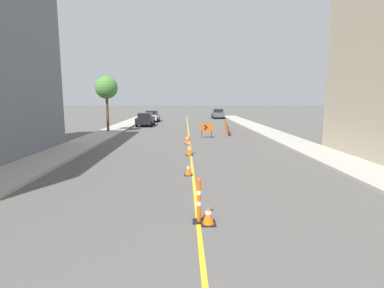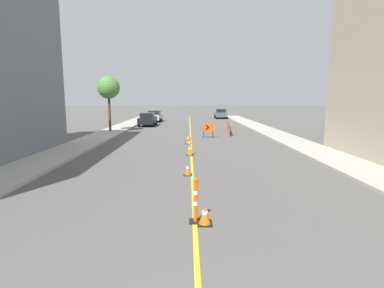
% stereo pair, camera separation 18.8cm
% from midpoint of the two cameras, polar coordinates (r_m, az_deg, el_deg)
% --- Properties ---
extents(lane_stripe, '(0.12, 54.70, 0.01)m').
position_cam_midpoint_polar(lane_stripe, '(28.43, -0.84, 2.01)').
color(lane_stripe, gold).
rests_on(lane_stripe, ground_plane).
extents(sidewalk_left, '(2.53, 54.70, 0.15)m').
position_cam_midpoint_polar(sidewalk_left, '(29.39, -16.11, 2.03)').
color(sidewalk_left, '#ADA89E').
rests_on(sidewalk_left, ground_plane).
extents(sidewalk_right, '(2.53, 54.70, 0.15)m').
position_cam_midpoint_polar(sidewalk_right, '(29.52, 14.36, 2.13)').
color(sidewalk_right, '#ADA89E').
rests_on(sidewalk_right, ground_plane).
extents(traffic_cone_second, '(0.39, 0.39, 0.50)m').
position_cam_midpoint_polar(traffic_cone_second, '(8.10, 2.46, -13.44)').
color(traffic_cone_second, black).
rests_on(traffic_cone_second, ground_plane).
extents(traffic_cone_third, '(0.35, 0.35, 0.53)m').
position_cam_midpoint_polar(traffic_cone_third, '(12.97, -1.11, -4.87)').
color(traffic_cone_third, black).
rests_on(traffic_cone_third, ground_plane).
extents(traffic_cone_fourth, '(0.39, 0.39, 0.65)m').
position_cam_midpoint_polar(traffic_cone_fourth, '(17.42, -0.81, -1.16)').
color(traffic_cone_fourth, black).
rests_on(traffic_cone_fourth, ground_plane).
extents(traffic_cone_fifth, '(0.41, 0.41, 0.70)m').
position_cam_midpoint_polar(traffic_cone_fifth, '(21.89, -1.19, 0.92)').
color(traffic_cone_fifth, black).
rests_on(traffic_cone_fifth, ground_plane).
extents(delineator_post_front, '(0.34, 0.34, 1.22)m').
position_cam_midpoint_polar(delineator_post_front, '(8.13, 0.66, -11.21)').
color(delineator_post_front, black).
rests_on(delineator_post_front, ground_plane).
extents(delineator_post_rear, '(0.35, 0.35, 1.10)m').
position_cam_midpoint_polar(delineator_post_rear, '(17.53, -0.85, -0.61)').
color(delineator_post_rear, black).
rests_on(delineator_post_rear, ground_plane).
extents(arrow_barricade_primary, '(0.93, 0.12, 1.21)m').
position_cam_midpoint_polar(arrow_barricade_primary, '(25.12, 2.59, 3.05)').
color(arrow_barricade_primary, '#EF560C').
rests_on(arrow_barricade_primary, ground_plane).
extents(safety_mesh_fence, '(0.87, 8.39, 0.94)m').
position_cam_midpoint_polar(safety_mesh_fence, '(30.55, 6.44, 3.30)').
color(safety_mesh_fence, '#EF560C').
rests_on(safety_mesh_fence, ground_plane).
extents(parked_car_curb_near, '(1.94, 4.33, 1.59)m').
position_cam_midpoint_polar(parked_car_curb_near, '(36.70, -9.00, 4.65)').
color(parked_car_curb_near, black).
rests_on(parked_car_curb_near, ground_plane).
extents(parked_car_curb_mid, '(1.97, 4.37, 1.59)m').
position_cam_midpoint_polar(parked_car_curb_mid, '(43.35, -7.72, 5.28)').
color(parked_car_curb_mid, '#B7B7BC').
rests_on(parked_car_curb_mid, ground_plane).
extents(parked_car_curb_far, '(1.95, 4.35, 1.59)m').
position_cam_midpoint_polar(parked_car_curb_far, '(50.60, 4.85, 5.80)').
color(parked_car_curb_far, '#474C51').
rests_on(parked_car_curb_far, ground_plane).
extents(street_tree_left_near, '(2.14, 2.14, 5.25)m').
position_cam_midpoint_polar(street_tree_left_near, '(30.30, -16.16, 10.20)').
color(street_tree_left_near, '#4C3823').
rests_on(street_tree_left_near, sidewalk_left).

